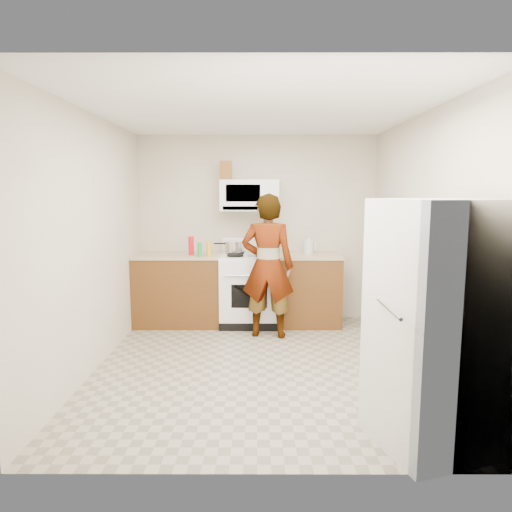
{
  "coord_description": "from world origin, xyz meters",
  "views": [
    {
      "loc": [
        -0.0,
        -4.42,
        1.74
      ],
      "look_at": [
        -0.01,
        0.55,
        1.04
      ],
      "focal_mm": 32.0,
      "sensor_mm": 36.0,
      "label": 1
    }
  ],
  "objects_px": {
    "kettle": "(308,247)",
    "saucepan": "(234,247)",
    "gas_range": "(250,288)",
    "person": "(268,266)",
    "microwave": "(250,195)",
    "fridge": "(434,326)"
  },
  "relations": [
    {
      "from": "gas_range",
      "to": "kettle",
      "type": "xyz_separation_m",
      "value": [
        0.79,
        0.16,
        0.53
      ]
    },
    {
      "from": "kettle",
      "to": "saucepan",
      "type": "bearing_deg",
      "value": 165.32
    },
    {
      "from": "kettle",
      "to": "person",
      "type": "bearing_deg",
      "value": -147.02
    },
    {
      "from": "gas_range",
      "to": "person",
      "type": "xyz_separation_m",
      "value": [
        0.23,
        -0.52,
        0.38
      ]
    },
    {
      "from": "gas_range",
      "to": "fridge",
      "type": "xyz_separation_m",
      "value": [
        1.29,
        -2.92,
        0.36
      ]
    },
    {
      "from": "kettle",
      "to": "saucepan",
      "type": "height_order",
      "value": "kettle"
    },
    {
      "from": "gas_range",
      "to": "person",
      "type": "distance_m",
      "value": 0.68
    },
    {
      "from": "microwave",
      "to": "saucepan",
      "type": "distance_m",
      "value": 0.71
    },
    {
      "from": "microwave",
      "to": "kettle",
      "type": "xyz_separation_m",
      "value": [
        0.79,
        0.03,
        -0.68
      ]
    },
    {
      "from": "microwave",
      "to": "person",
      "type": "height_order",
      "value": "microwave"
    },
    {
      "from": "saucepan",
      "to": "person",
      "type": "bearing_deg",
      "value": -55.43
    },
    {
      "from": "person",
      "to": "saucepan",
      "type": "bearing_deg",
      "value": -47.87
    },
    {
      "from": "gas_range",
      "to": "microwave",
      "type": "distance_m",
      "value": 1.22
    },
    {
      "from": "kettle",
      "to": "saucepan",
      "type": "xyz_separation_m",
      "value": [
        -1.0,
        -0.05,
        0.0
      ]
    },
    {
      "from": "microwave",
      "to": "saucepan",
      "type": "relative_size",
      "value": 3.12
    },
    {
      "from": "gas_range",
      "to": "saucepan",
      "type": "bearing_deg",
      "value": 151.51
    },
    {
      "from": "kettle",
      "to": "saucepan",
      "type": "distance_m",
      "value": 1.0
    },
    {
      "from": "microwave",
      "to": "fridge",
      "type": "distance_m",
      "value": 3.42
    },
    {
      "from": "fridge",
      "to": "saucepan",
      "type": "distance_m",
      "value": 3.39
    },
    {
      "from": "fridge",
      "to": "kettle",
      "type": "distance_m",
      "value": 3.13
    },
    {
      "from": "fridge",
      "to": "saucepan",
      "type": "xyz_separation_m",
      "value": [
        -1.5,
        3.04,
        0.17
      ]
    },
    {
      "from": "fridge",
      "to": "kettle",
      "type": "height_order",
      "value": "fridge"
    }
  ]
}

